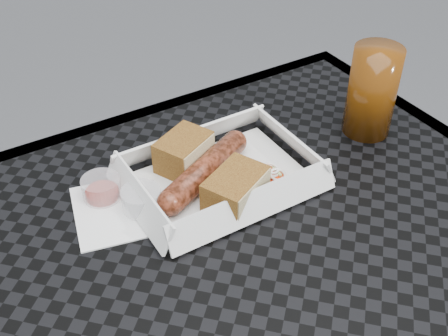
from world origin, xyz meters
The scene contains 10 objects.
patio_table centered at (0.00, 0.00, 0.67)m, with size 0.80×0.80×0.74m.
food_tray centered at (0.04, 0.18, 0.75)m, with size 0.22×0.15×0.00m, color white.
bratwurst centered at (0.02, 0.19, 0.77)m, with size 0.17×0.10×0.03m.
bread_near centered at (0.01, 0.23, 0.77)m, with size 0.07×0.05×0.05m, color brown.
bread_far centered at (0.03, 0.13, 0.77)m, with size 0.08×0.05×0.04m, color brown.
veg_garnish centered at (0.10, 0.14, 0.75)m, with size 0.03×0.03×0.00m.
napkin centered at (-0.10, 0.20, 0.75)m, with size 0.12×0.12×0.00m, color white.
condiment_cup_sauce centered at (-0.11, 0.23, 0.76)m, with size 0.05×0.05×0.03m, color maroon.
condiment_cup_empty centered at (-0.08, 0.18, 0.76)m, with size 0.05×0.05×0.03m, color silver.
drink_glass centered at (0.28, 0.17, 0.81)m, with size 0.07×0.07×0.13m, color #512706.
Camera 1 is at (-0.26, -0.32, 1.23)m, focal length 45.00 mm.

